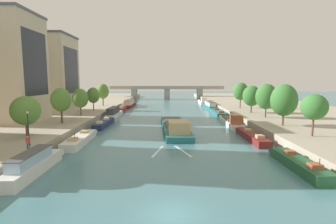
# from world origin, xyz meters

# --- Properties ---
(ground_plane) EXTENTS (400.00, 400.00, 0.00)m
(ground_plane) POSITION_xyz_m (0.00, 0.00, 0.00)
(ground_plane) COLOR teal
(quay_left) EXTENTS (36.00, 170.00, 1.65)m
(quay_left) POSITION_xyz_m (-34.70, 55.00, 0.82)
(quay_left) COLOR #A89E89
(quay_left) RESTS_ON ground
(quay_right) EXTENTS (36.00, 170.00, 1.65)m
(quay_right) POSITION_xyz_m (34.70, 55.00, 0.82)
(quay_right) COLOR #A89E89
(quay_right) RESTS_ON ground
(barge_midriver) EXTENTS (5.96, 24.58, 3.05)m
(barge_midriver) POSITION_xyz_m (1.35, 32.13, 0.89)
(barge_midriver) COLOR #23666B
(barge_midriver) RESTS_ON ground
(wake_behind_barge) EXTENTS (5.59, 6.05, 0.03)m
(wake_behind_barge) POSITION_xyz_m (0.17, 17.36, 0.01)
(wake_behind_barge) COLOR silver
(wake_behind_barge) RESTS_ON ground
(moored_boat_left_lone) EXTENTS (2.02, 11.55, 2.56)m
(moored_boat_left_lone) POSITION_xyz_m (-14.80, 8.69, 1.08)
(moored_boat_left_lone) COLOR silver
(moored_boat_left_lone) RESTS_ON ground
(moored_boat_left_upstream) EXTENTS (2.65, 12.29, 2.27)m
(moored_boat_left_upstream) POSITION_xyz_m (-14.29, 22.38, 0.61)
(moored_boat_left_upstream) COLOR silver
(moored_boat_left_upstream) RESTS_ON ground
(moored_boat_left_midway) EXTENTS (2.42, 11.88, 2.26)m
(moored_boat_left_midway) POSITION_xyz_m (-14.12, 37.50, 0.61)
(moored_boat_left_midway) COLOR #1E284C
(moored_boat_left_midway) RESTS_ON ground
(moored_boat_left_near) EXTENTS (2.64, 13.34, 2.76)m
(moored_boat_left_near) POSITION_xyz_m (-14.60, 50.66, 1.15)
(moored_boat_left_near) COLOR silver
(moored_boat_left_near) RESTS_ON ground
(moored_boat_left_end) EXTENTS (2.26, 10.92, 2.34)m
(moored_boat_left_end) POSITION_xyz_m (-14.78, 64.65, 0.65)
(moored_boat_left_end) COLOR maroon
(moored_boat_left_end) RESTS_ON ground
(moored_boat_left_downstream) EXTENTS (3.21, 16.07, 2.62)m
(moored_boat_left_downstream) POSITION_xyz_m (-14.31, 78.67, 1.09)
(moored_boat_left_downstream) COLOR maroon
(moored_boat_left_downstream) RESTS_ON ground
(moored_boat_right_gap_after) EXTENTS (2.38, 11.35, 2.28)m
(moored_boat_right_gap_after) POSITION_xyz_m (14.74, 10.04, 0.62)
(moored_boat_right_gap_after) COLOR #235633
(moored_boat_right_gap_after) RESTS_ON ground
(moored_boat_right_near) EXTENTS (2.37, 12.40, 2.21)m
(moored_boat_right_near) POSITION_xyz_m (14.17, 24.34, 0.58)
(moored_boat_right_near) COLOR maroon
(moored_boat_right_near) RESTS_ON ground
(moored_boat_right_lone) EXTENTS (3.29, 15.94, 2.93)m
(moored_boat_right_lone) POSITION_xyz_m (14.12, 38.34, 0.87)
(moored_boat_right_lone) COLOR silver
(moored_boat_right_lone) RESTS_ON ground
(moored_boat_right_end) EXTENTS (3.14, 15.35, 2.07)m
(moored_boat_right_end) POSITION_xyz_m (14.96, 56.78, 0.51)
(moored_boat_right_end) COLOR #23666B
(moored_boat_right_end) RESTS_ON ground
(moored_boat_right_second) EXTENTS (3.06, 15.21, 2.44)m
(moored_boat_right_second) POSITION_xyz_m (15.06, 72.25, 1.02)
(moored_boat_right_second) COLOR #23666B
(moored_boat_right_second) RESTS_ON ground
(moored_boat_right_midway) EXTENTS (2.80, 13.31, 2.96)m
(moored_boat_right_midway) POSITION_xyz_m (14.90, 89.49, 0.92)
(moored_boat_right_midway) COLOR silver
(moored_boat_right_midway) RESTS_ON ground
(tree_left_second) EXTENTS (4.26, 4.26, 6.12)m
(tree_left_second) POSITION_xyz_m (-21.38, 19.87, 5.57)
(tree_left_second) COLOR brown
(tree_left_second) RESTS_ON quay_left
(tree_left_distant) EXTENTS (3.83, 3.83, 6.92)m
(tree_left_distant) POSITION_xyz_m (-20.82, 31.56, 6.24)
(tree_left_distant) COLOR brown
(tree_left_distant) RESTS_ON quay_left
(tree_left_far) EXTENTS (3.72, 3.72, 6.35)m
(tree_left_far) POSITION_xyz_m (-20.90, 43.10, 5.71)
(tree_left_far) COLOR brown
(tree_left_far) RESTS_ON quay_left
(tree_left_midway) EXTENTS (3.43, 3.43, 6.34)m
(tree_left_midway) POSITION_xyz_m (-20.56, 52.79, 5.82)
(tree_left_midway) COLOR brown
(tree_left_midway) RESTS_ON quay_left
(tree_left_end_of_row) EXTENTS (3.94, 3.94, 7.13)m
(tree_left_end_of_row) POSITION_xyz_m (-21.02, 65.57, 6.32)
(tree_left_end_of_row) COLOR brown
(tree_left_end_of_row) RESTS_ON quay_left
(tree_right_distant) EXTENTS (3.82, 3.82, 6.40)m
(tree_right_distant) POSITION_xyz_m (21.68, 19.66, 6.10)
(tree_right_distant) COLOR brown
(tree_right_distant) RESTS_ON quay_right
(tree_right_past_mid) EXTENTS (4.79, 4.79, 7.70)m
(tree_right_past_mid) POSITION_xyz_m (21.31, 28.81, 6.38)
(tree_right_past_mid) COLOR brown
(tree_right_past_mid) RESTS_ON quay_right
(tree_right_third) EXTENTS (4.69, 4.69, 7.57)m
(tree_right_third) POSITION_xyz_m (22.09, 39.27, 6.37)
(tree_right_third) COLOR brown
(tree_right_third) RESTS_ON quay_right
(tree_right_far) EXTENTS (4.52, 4.52, 6.96)m
(tree_right_far) POSITION_xyz_m (21.50, 47.41, 5.97)
(tree_right_far) COLOR brown
(tree_right_far) RESTS_ON quay_right
(tree_right_nearest) EXTENTS (4.54, 4.54, 7.59)m
(tree_right_nearest) POSITION_xyz_m (21.97, 59.01, 6.61)
(tree_right_nearest) COLOR brown
(tree_right_nearest) RESTS_ON quay_right
(lamppost_left_bank) EXTENTS (0.28, 0.28, 4.48)m
(lamppost_left_bank) POSITION_xyz_m (-18.20, 14.44, 4.11)
(lamppost_left_bank) COLOR black
(lamppost_left_bank) RESTS_ON quay_left
(building_left_tall) EXTENTS (11.81, 12.10, 21.78)m
(building_left_tall) POSITION_xyz_m (-32.27, 34.24, 12.55)
(building_left_tall) COLOR beige
(building_left_tall) RESTS_ON quay_left
(building_left_middle) EXTENTS (14.66, 12.32, 20.01)m
(building_left_middle) POSITION_xyz_m (-32.27, 50.05, 11.67)
(building_left_middle) COLOR beige
(building_left_middle) RESTS_ON quay_left
(bridge_far) EXTENTS (57.40, 4.40, 6.79)m
(bridge_far) POSITION_xyz_m (0.00, 113.18, 4.28)
(bridge_far) COLOR gray
(bridge_far) RESTS_ON ground
(person_on_quay) EXTENTS (0.50, 0.31, 1.62)m
(person_on_quay) POSITION_xyz_m (-17.57, 12.96, 2.57)
(person_on_quay) COLOR navy
(person_on_quay) RESTS_ON quay_left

